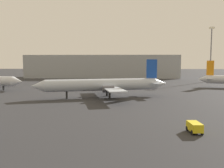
# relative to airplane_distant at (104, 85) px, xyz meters

# --- Properties ---
(airplane_distant) EXTENTS (33.54, 22.51, 9.44)m
(airplane_distant) POSITION_rel_airplane_distant_xyz_m (0.00, 0.00, 0.00)
(airplane_distant) COLOR #B2BCCC
(airplane_distant) RESTS_ON ground_plane
(baggage_cart) EXTENTS (1.52, 2.48, 1.30)m
(baggage_cart) POSITION_rel_airplane_distant_xyz_m (13.25, -28.08, -2.39)
(baggage_cart) COLOR gold
(baggage_cart) RESTS_ON ground_plane
(light_mast_right) EXTENTS (2.40, 0.50, 24.63)m
(light_mast_right) POSITION_rel_airplane_distant_xyz_m (45.17, 50.26, 10.48)
(light_mast_right) COLOR slate
(light_mast_right) RESTS_ON ground_plane
(terminal_building) EXTENTS (84.45, 20.55, 12.68)m
(terminal_building) POSITION_rel_airplane_distant_xyz_m (-6.46, 75.55, 3.19)
(terminal_building) COLOR #999EA3
(terminal_building) RESTS_ON ground_plane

